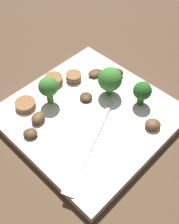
# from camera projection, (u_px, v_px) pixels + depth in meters

# --- Properties ---
(ground_plane) EXTENTS (1.40, 1.40, 0.00)m
(ground_plane) POSITION_uv_depth(u_px,v_px,m) (90.00, 119.00, 0.47)
(ground_plane) COLOR #4C3826
(plate) EXTENTS (0.25, 0.25, 0.02)m
(plate) POSITION_uv_depth(u_px,v_px,m) (90.00, 115.00, 0.47)
(plate) COLOR white
(plate) RESTS_ON ground_plane
(fork) EXTENTS (0.17, 0.08, 0.00)m
(fork) POSITION_uv_depth(u_px,v_px,m) (89.00, 150.00, 0.41)
(fork) COLOR silver
(fork) RESTS_ON plate
(broccoli_floret_0) EXTENTS (0.03, 0.03, 0.04)m
(broccoli_floret_0) POSITION_uv_depth(u_px,v_px,m) (142.00, 92.00, 0.45)
(broccoli_floret_0) COLOR #296420
(broccoli_floret_0) RESTS_ON plate
(broccoli_floret_1) EXTENTS (0.03, 0.03, 0.05)m
(broccoli_floret_1) POSITION_uv_depth(u_px,v_px,m) (48.00, 87.00, 0.45)
(broccoli_floret_1) COLOR #408630
(broccoli_floret_1) RESTS_ON plate
(broccoli_floret_2) EXTENTS (0.04, 0.04, 0.05)m
(broccoli_floret_2) POSITION_uv_depth(u_px,v_px,m) (110.00, 80.00, 0.46)
(broccoli_floret_2) COLOR #408630
(broccoli_floret_2) RESTS_ON plate
(sausage_slice_0) EXTENTS (0.04, 0.04, 0.01)m
(sausage_slice_0) POSITION_uv_depth(u_px,v_px,m) (54.00, 80.00, 0.50)
(sausage_slice_0) COLOR brown
(sausage_slice_0) RESTS_ON plate
(sausage_slice_1) EXTENTS (0.04, 0.04, 0.01)m
(sausage_slice_1) POSITION_uv_depth(u_px,v_px,m) (74.00, 77.00, 0.50)
(sausage_slice_1) COLOR brown
(sausage_slice_1) RESTS_ON plate
(sausage_slice_2) EXTENTS (0.05, 0.05, 0.01)m
(sausage_slice_2) POSITION_uv_depth(u_px,v_px,m) (25.00, 105.00, 0.46)
(sausage_slice_2) COLOR brown
(sausage_slice_2) RESTS_ON plate
(mushroom_0) EXTENTS (0.03, 0.03, 0.01)m
(mushroom_0) POSITION_uv_depth(u_px,v_px,m) (95.00, 73.00, 0.51)
(mushroom_0) COLOR #4C331E
(mushroom_0) RESTS_ON plate
(mushroom_1) EXTENTS (0.03, 0.03, 0.01)m
(mushroom_1) POSITION_uv_depth(u_px,v_px,m) (30.00, 133.00, 0.42)
(mushroom_1) COLOR #4C331E
(mushroom_1) RESTS_ON plate
(mushroom_2) EXTENTS (0.03, 0.03, 0.01)m
(mushroom_2) POSITION_uv_depth(u_px,v_px,m) (153.00, 124.00, 0.43)
(mushroom_2) COLOR brown
(mushroom_2) RESTS_ON plate
(mushroom_3) EXTENTS (0.03, 0.03, 0.01)m
(mushroom_3) POSITION_uv_depth(u_px,v_px,m) (86.00, 97.00, 0.47)
(mushroom_3) COLOR #422B19
(mushroom_3) RESTS_ON plate
(mushroom_4) EXTENTS (0.02, 0.02, 0.01)m
(mushroom_4) POSITION_uv_depth(u_px,v_px,m) (118.00, 73.00, 0.51)
(mushroom_4) COLOR #422B19
(mushroom_4) RESTS_ON plate
(mushroom_5) EXTENTS (0.03, 0.03, 0.01)m
(mushroom_5) POSITION_uv_depth(u_px,v_px,m) (38.00, 118.00, 0.44)
(mushroom_5) COLOR brown
(mushroom_5) RESTS_ON plate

